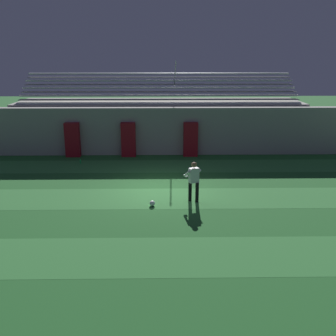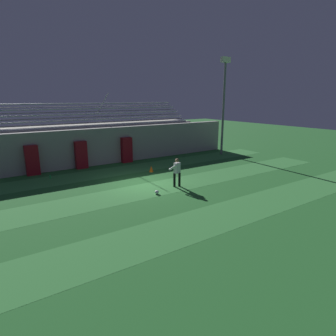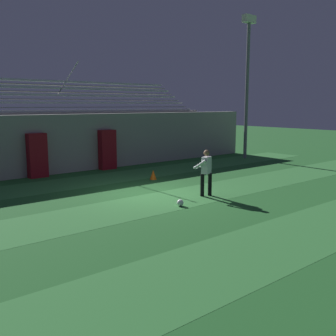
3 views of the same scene
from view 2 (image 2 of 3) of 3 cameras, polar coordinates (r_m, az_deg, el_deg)
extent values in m
plane|color=#236028|center=(16.87, -5.05, -3.30)|extent=(80.00, 80.00, 0.00)
cube|color=#337A38|center=(12.28, 8.88, -10.19)|extent=(28.00, 2.44, 0.01)
cube|color=#337A38|center=(15.95, -3.11, -4.28)|extent=(28.00, 2.44, 0.01)
cube|color=#337A38|center=(20.14, -10.27, -0.59)|extent=(28.00, 2.44, 0.01)
cube|color=#999691|center=(22.33, -13.27, 4.35)|extent=(24.00, 0.60, 2.80)
cube|color=maroon|center=(21.32, -17.23, 2.54)|extent=(0.83, 0.44, 1.99)
cube|color=maroon|center=(22.59, -8.40, 3.64)|extent=(0.83, 0.44, 1.99)
cube|color=maroon|center=(20.65, -25.88, 1.40)|extent=(0.83, 0.44, 1.99)
cube|color=#999691|center=(24.51, -15.25, 5.18)|extent=(18.00, 3.90, 2.90)
cube|color=silver|center=(22.83, -14.17, 8.43)|extent=(17.10, 0.36, 0.10)
cube|color=#999691|center=(22.66, -13.96, 7.82)|extent=(17.10, 0.60, 0.04)
cube|color=silver|center=(23.46, -14.82, 9.51)|extent=(17.10, 0.36, 0.10)
cube|color=#999691|center=(23.28, -14.62, 8.93)|extent=(17.10, 0.60, 0.04)
cube|color=silver|center=(24.09, -15.44, 10.54)|extent=(17.10, 0.36, 0.10)
cube|color=#999691|center=(23.92, -15.25, 9.97)|extent=(17.10, 0.60, 0.04)
cube|color=silver|center=(24.74, -16.04, 11.50)|extent=(17.10, 0.36, 0.10)
cube|color=#999691|center=(24.56, -15.85, 10.96)|extent=(17.10, 0.60, 0.04)
cube|color=silver|center=(25.39, -16.61, 12.42)|extent=(17.10, 0.36, 0.10)
cube|color=#999691|center=(25.21, -16.43, 11.90)|extent=(17.10, 0.60, 0.04)
cylinder|color=silver|center=(24.16, -13.15, 12.70)|extent=(0.06, 2.63, 1.65)
cylinder|color=slate|center=(25.79, 11.17, 11.47)|extent=(0.20, 0.20, 7.96)
cube|color=#F2EDCC|center=(25.96, 11.63, 20.76)|extent=(0.90, 0.36, 0.44)
cylinder|color=black|center=(16.23, 1.32, -2.43)|extent=(0.18, 0.18, 0.82)
cylinder|color=black|center=(16.30, 2.33, -2.36)|extent=(0.18, 0.18, 0.82)
cube|color=silver|center=(16.08, 1.85, 0.03)|extent=(0.44, 0.36, 0.60)
sphere|color=brown|center=(15.98, 1.86, 1.56)|extent=(0.22, 0.22, 0.22)
cylinder|color=silver|center=(15.95, 0.96, 0.10)|extent=(0.26, 0.48, 0.37)
cylinder|color=silver|center=(16.34, 1.89, 0.44)|extent=(0.26, 0.48, 0.37)
cube|color=silver|center=(16.12, 0.44, -0.22)|extent=(0.14, 0.14, 0.08)
cube|color=silver|center=(16.44, 1.23, 0.06)|extent=(0.14, 0.14, 0.08)
sphere|color=white|center=(15.08, -2.29, -4.93)|extent=(0.22, 0.22, 0.22)
cone|color=orange|center=(19.57, -3.42, -0.19)|extent=(0.30, 0.30, 0.42)
cylinder|color=green|center=(19.42, -22.81, -1.67)|extent=(0.07, 0.07, 0.24)
camera|label=1|loc=(8.24, 75.01, 9.63)|focal=42.00mm
camera|label=3|loc=(3.48, -43.92, -20.34)|focal=42.00mm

